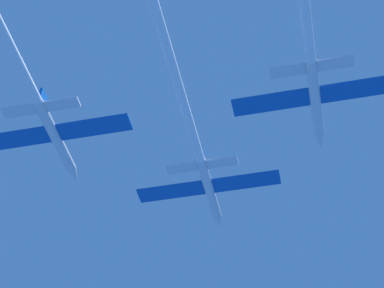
# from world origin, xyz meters

# --- Properties ---
(jet_lead) EXTENTS (19.49, 64.61, 3.23)m
(jet_lead) POSITION_xyz_m (0.05, -19.06, 0.23)
(jet_lead) COLOR silver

